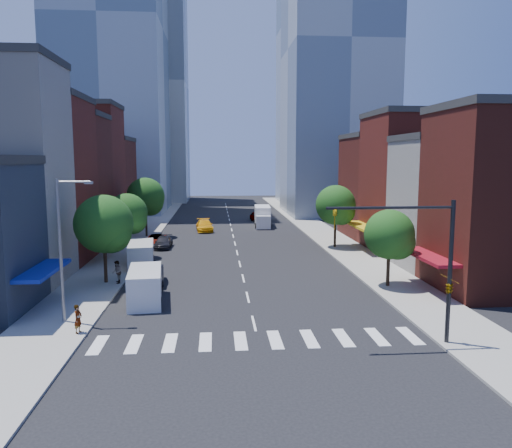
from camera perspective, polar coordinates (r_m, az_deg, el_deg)
The scene contains 34 objects.
ground at distance 32.21m, azimuth -0.25°, elevation -11.28°, with size 220.00×220.00×0.00m, color black.
sidewalk_left at distance 71.87m, azimuth -12.75°, elevation -0.93°, with size 5.00×120.00×0.15m, color gray.
sidewalk_right at distance 72.69m, azimuth 7.15°, elevation -0.71°, with size 5.00×120.00×0.15m, color gray.
crosswalk at distance 29.39m, azimuth 0.22°, elevation -13.15°, with size 19.00×3.00×0.01m, color silver.
bldg_left_2 at distance 54.26m, azimuth -24.85°, elevation 4.30°, with size 12.00×9.00×16.00m, color maroon.
bldg_left_3 at distance 62.33m, azimuth -22.15°, elevation 4.30°, with size 12.00×8.00×15.00m, color #4F1C13.
bldg_left_4 at distance 70.44m, azimuth -20.13°, elevation 5.51°, with size 12.00×9.00×17.00m, color maroon.
bldg_left_5 at distance 79.71m, azimuth -18.26°, elevation 4.33°, with size 12.00×10.00×13.00m, color #4F1C13.
bldg_right_1 at distance 51.25m, azimuth 22.46°, elevation 2.03°, with size 12.00×8.00×12.00m, color beige.
bldg_right_2 at distance 59.28m, azimuth 18.58°, elevation 4.33°, with size 12.00×10.00×15.00m, color maroon.
bldg_right_3 at distance 68.62m, azimuth 15.26°, elevation 3.99°, with size 12.00×10.00×13.00m, color #4F1C13.
tower_nw at distance 105.23m, azimuth -16.40°, elevation 20.73°, with size 20.00×22.00×70.00m, color #8C99A8.
tower_ne at distance 97.08m, azimuth 9.23°, elevation 19.06°, with size 18.00×20.00×60.00m, color #9EA5AD.
tower_far_e at distance 122.03m, azimuth 8.52°, elevation 21.46°, with size 22.00×22.00×80.00m, color #8C99A8.
tower_far_w at distance 127.60m, azimuth -12.12°, elevation 15.27°, with size 18.00×18.00×56.00m, color #9EA5AD.
traffic_signal at distance 29.34m, azimuth 20.31°, elevation -5.20°, with size 7.24×2.24×8.00m.
streetlight at distance 33.19m, azimuth -21.18°, elevation -1.84°, with size 2.25×0.25×9.00m.
tree_left_near at distance 42.65m, azimuth -16.81°, elevation -0.24°, with size 4.80×4.80×7.30m.
tree_left_mid at distance 53.42m, azimuth -14.35°, elevation 0.98°, with size 4.20×4.20×6.65m.
tree_left_far at distance 67.14m, azimuth -12.39°, elevation 2.90°, with size 5.00×5.00×7.75m.
tree_right_near at distance 41.28m, azimuth 15.22°, elevation -1.38°, with size 4.00×4.00×6.20m.
tree_right_far at distance 58.31m, azimuth 9.24°, elevation 1.98°, with size 4.60×4.60×7.20m.
parked_car_front at distance 41.23m, azimuth -11.79°, elevation -6.29°, with size 1.56×3.89×1.32m, color #9D9DA1.
parked_car_second at distance 42.58m, azimuth -11.56°, elevation -5.75°, with size 1.54×4.42×1.46m, color black.
parked_car_third at distance 60.74m, azimuth -11.39°, elevation -1.83°, with size 2.28×4.95×1.38m, color #999999.
parked_car_rear at distance 59.18m, azimuth -10.55°, elevation -2.07°, with size 1.88×4.62×1.34m, color black.
cargo_van_near at distance 37.16m, azimuth -12.56°, elevation -6.97°, with size 2.83×5.91×2.43m.
cargo_van_far at distance 48.95m, azimuth -13.00°, elevation -3.50°, with size 2.89×5.90×2.42m.
taxi at distance 71.99m, azimuth -5.91°, elevation -0.18°, with size 2.26×5.55×1.61m, color #EFA60C.
traffic_car_oncoming at distance 84.05m, azimuth 1.15°, elevation 0.84°, with size 1.37×3.93×1.29m, color black.
traffic_car_far at distance 84.58m, azimuth -0.05°, elevation 0.95°, with size 1.74×4.33×1.47m, color #999999.
box_truck at distance 76.59m, azimuth 0.76°, elevation 0.80°, with size 2.71×7.75×3.07m.
pedestrian_near at distance 31.67m, azimuth -19.68°, elevation -10.17°, with size 0.62×0.41×1.70m, color #999999.
pedestrian_far at distance 42.76m, azimuth -15.62°, elevation -5.31°, with size 0.92×0.72×1.89m, color #999999.
Camera 1 is at (-2.36, -30.41, 10.36)m, focal length 35.00 mm.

